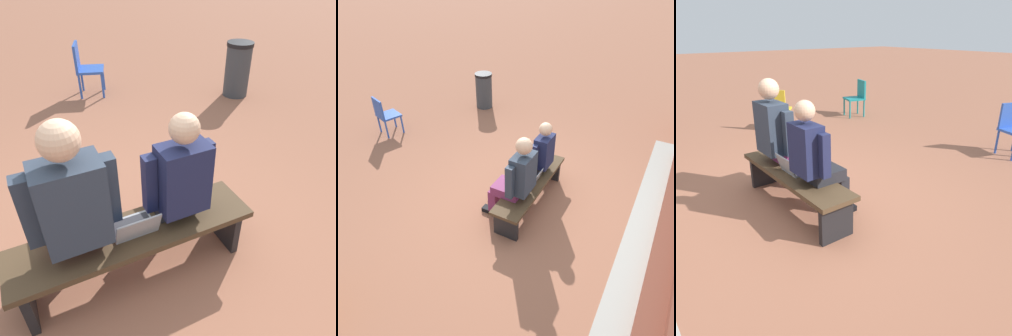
{
  "view_description": "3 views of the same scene",
  "coord_description": "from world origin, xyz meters",
  "views": [
    {
      "loc": [
        0.56,
        1.68,
        2.18
      ],
      "look_at": [
        -0.37,
        -0.2,
        0.7
      ],
      "focal_mm": 35.0,
      "sensor_mm": 36.0,
      "label": 1
    },
    {
      "loc": [
        3.74,
        1.68,
        3.58
      ],
      "look_at": [
        0.33,
        -0.2,
        0.8
      ],
      "focal_mm": 35.0,
      "sensor_mm": 36.0,
      "label": 2
    },
    {
      "loc": [
        -2.96,
        1.68,
        1.91
      ],
      "look_at": [
        -0.4,
        -0.28,
        0.55
      ],
      "focal_mm": 35.0,
      "sensor_mm": 36.0,
      "label": 3
    }
  ],
  "objects": [
    {
      "name": "plastic_chair_far_left",
      "position": [
        3.07,
        -1.26,
        0.48
      ],
      "size": [
        0.59,
        0.59,
        0.84
      ],
      "color": "gold",
      "rests_on": "ground"
    },
    {
      "name": "person_student",
      "position": [
        -0.32,
        0.02,
        0.71
      ],
      "size": [
        0.53,
        0.66,
        1.32
      ],
      "color": "#232328",
      "rests_on": "ground"
    },
    {
      "name": "bench",
      "position": [
        0.04,
        0.08,
        0.35
      ],
      "size": [
        1.8,
        0.44,
        0.45
      ],
      "color": "#4C3823",
      "rests_on": "ground"
    },
    {
      "name": "person_adult",
      "position": [
        0.42,
        0.01,
        0.76
      ],
      "size": [
        0.6,
        0.76,
        1.44
      ],
      "color": "#7F2D5B",
      "rests_on": "ground"
    },
    {
      "name": "plastic_chair_near_bench_right",
      "position": [
        3.05,
        -3.34,
        0.48
      ],
      "size": [
        0.52,
        0.52,
        0.84
      ],
      "color": "teal",
      "rests_on": "ground"
    },
    {
      "name": "ground_plane",
      "position": [
        0.0,
        0.0,
        0.0
      ],
      "size": [
        60.0,
        60.0,
        0.0
      ],
      "primitive_type": "plane",
      "color": "#9E6047"
    },
    {
      "name": "laptop",
      "position": [
        0.04,
        0.09,
        0.5
      ],
      "size": [
        0.32,
        0.29,
        0.21
      ],
      "color": "#9EA0A5",
      "rests_on": "bench"
    }
  ]
}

